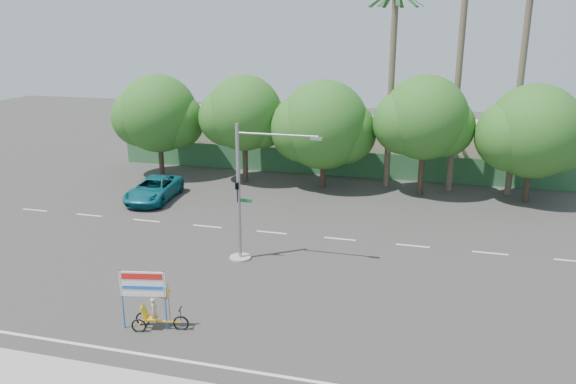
# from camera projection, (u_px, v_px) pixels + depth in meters

# --- Properties ---
(ground) EXTENTS (120.00, 120.00, 0.00)m
(ground) POSITION_uv_depth(u_px,v_px,m) (264.00, 300.00, 24.53)
(ground) COLOR #33302D
(ground) RESTS_ON ground
(fence) EXTENTS (38.00, 0.08, 2.00)m
(fence) POSITION_uv_depth(u_px,v_px,m) (344.00, 164.00, 44.15)
(fence) COLOR #336B3D
(fence) RESTS_ON ground
(building_left) EXTENTS (12.00, 8.00, 4.00)m
(building_left) POSITION_uv_depth(u_px,v_px,m) (243.00, 135.00, 50.48)
(building_left) COLOR #C0B198
(building_left) RESTS_ON ground
(building_right) EXTENTS (14.00, 8.00, 3.60)m
(building_right) POSITION_uv_depth(u_px,v_px,m) (449.00, 148.00, 46.14)
(building_right) COLOR #C0B198
(building_right) RESTS_ON ground
(tree_far_left) EXTENTS (7.14, 6.00, 7.96)m
(tree_far_left) POSITION_uv_depth(u_px,v_px,m) (158.00, 116.00, 43.26)
(tree_far_left) COLOR #473828
(tree_far_left) RESTS_ON ground
(tree_left) EXTENTS (6.66, 5.60, 8.07)m
(tree_left) POSITION_uv_depth(u_px,v_px,m) (244.00, 116.00, 41.47)
(tree_left) COLOR #473828
(tree_left) RESTS_ON ground
(tree_center) EXTENTS (7.62, 6.40, 7.85)m
(tree_center) POSITION_uv_depth(u_px,v_px,m) (323.00, 127.00, 40.18)
(tree_center) COLOR #473828
(tree_center) RESTS_ON ground
(tree_right) EXTENTS (6.90, 5.80, 8.36)m
(tree_right) POSITION_uv_depth(u_px,v_px,m) (424.00, 121.00, 38.24)
(tree_right) COLOR #473828
(tree_right) RESTS_ON ground
(tree_far_right) EXTENTS (7.38, 6.20, 7.94)m
(tree_far_right) POSITION_uv_depth(u_px,v_px,m) (533.00, 134.00, 36.71)
(tree_far_right) COLOR #473828
(tree_far_right) RESTS_ON ground
(palm_tall) EXTENTS (3.73, 3.79, 17.45)m
(palm_tall) POSITION_uv_depth(u_px,v_px,m) (461.00, 41.00, 37.63)
(palm_tall) COLOR #70604C
(palm_tall) RESTS_ON ground
(palm_mid) EXTENTS (3.73, 3.79, 15.45)m
(palm_mid) POSITION_uv_depth(u_px,v_px,m) (523.00, 58.00, 36.96)
(palm_mid) COLOR #70604C
(palm_mid) RESTS_ON ground
(palm_short) EXTENTS (3.73, 3.79, 14.45)m
(palm_short) POSITION_uv_depth(u_px,v_px,m) (392.00, 64.00, 39.19)
(palm_short) COLOR #70604C
(palm_short) RESTS_ON ground
(traffic_signal) EXTENTS (4.72, 1.10, 7.00)m
(traffic_signal) POSITION_uv_depth(u_px,v_px,m) (245.00, 205.00, 27.92)
(traffic_signal) COLOR gray
(traffic_signal) RESTS_ON ground
(trike_billboard) EXTENTS (2.59, 0.88, 2.58)m
(trike_billboard) POSITION_uv_depth(u_px,v_px,m) (150.00, 305.00, 21.88)
(trike_billboard) COLOR black
(trike_billboard) RESTS_ON ground
(pickup_truck) EXTENTS (3.05, 5.79, 1.55)m
(pickup_truck) POSITION_uv_depth(u_px,v_px,m) (154.00, 189.00, 38.20)
(pickup_truck) COLOR #106371
(pickup_truck) RESTS_ON ground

